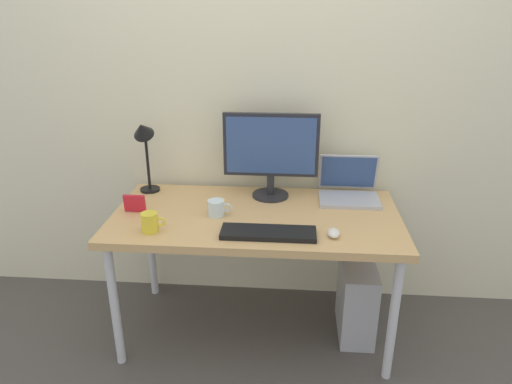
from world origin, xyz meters
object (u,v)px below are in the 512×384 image
(monitor, at_px, (271,151))
(glass_cup, at_px, (216,208))
(laptop, at_px, (349,188))
(desk_lamp, at_px, (144,140))
(computer_tower, at_px, (356,299))
(coffee_mug, at_px, (150,222))
(desk, at_px, (256,224))
(photo_frame, at_px, (135,203))
(mouse, at_px, (334,233))
(keyboard, at_px, (268,233))

(monitor, xyz_separation_m, glass_cup, (-0.26, -0.27, -0.22))
(laptop, relative_size, desk_lamp, 0.74)
(monitor, height_order, computer_tower, monitor)
(monitor, height_order, glass_cup, monitor)
(coffee_mug, distance_m, glass_cup, 0.35)
(coffee_mug, bearing_deg, monitor, 41.24)
(desk, bearing_deg, coffee_mug, -153.81)
(monitor, relative_size, photo_frame, 4.63)
(photo_frame, bearing_deg, desk, 2.29)
(photo_frame, distance_m, computer_tower, 1.29)
(desk_lamp, height_order, photo_frame, desk_lamp)
(monitor, relative_size, computer_tower, 1.21)
(desk, height_order, laptop, laptop)
(laptop, xyz_separation_m, mouse, (-0.11, -0.47, -0.04))
(desk_lamp, bearing_deg, computer_tower, -10.05)
(desk_lamp, height_order, glass_cup, desk_lamp)
(monitor, xyz_separation_m, keyboard, (0.01, -0.47, -0.25))
(desk, distance_m, photo_frame, 0.63)
(desk_lamp, bearing_deg, keyboard, -33.58)
(desk, height_order, keyboard, keyboard)
(desk, relative_size, keyboard, 3.31)
(keyboard, distance_m, mouse, 0.30)
(keyboard, bearing_deg, desk, 108.22)
(coffee_mug, height_order, computer_tower, coffee_mug)
(keyboard, bearing_deg, desk_lamp, 146.42)
(desk, xyz_separation_m, glass_cup, (-0.20, -0.03, 0.10))
(desk, xyz_separation_m, coffee_mug, (-0.48, -0.24, 0.11))
(desk_lamp, bearing_deg, glass_cup, -32.20)
(monitor, bearing_deg, computer_tower, -23.11)
(desk, distance_m, coffee_mug, 0.54)
(photo_frame, bearing_deg, coffee_mug, -56.05)
(computer_tower, bearing_deg, photo_frame, -177.35)
(desk_lamp, bearing_deg, monitor, -0.05)
(glass_cup, relative_size, computer_tower, 0.28)
(photo_frame, relative_size, computer_tower, 0.26)
(desk_lamp, distance_m, coffee_mug, 0.56)
(glass_cup, distance_m, photo_frame, 0.42)
(laptop, xyz_separation_m, coffee_mug, (-0.97, -0.49, -0.01))
(coffee_mug, height_order, photo_frame, same)
(desk, xyz_separation_m, mouse, (0.38, -0.22, 0.08))
(monitor, distance_m, desk_lamp, 0.69)
(glass_cup, bearing_deg, coffee_mug, -144.50)
(photo_frame, bearing_deg, keyboard, -16.43)
(monitor, bearing_deg, photo_frame, -158.93)
(mouse, bearing_deg, desk_lamp, 155.66)
(monitor, xyz_separation_m, mouse, (0.31, -0.45, -0.25))
(monitor, distance_m, photo_frame, 0.76)
(monitor, relative_size, laptop, 1.59)
(monitor, bearing_deg, coffee_mug, -138.76)
(mouse, distance_m, glass_cup, 0.60)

